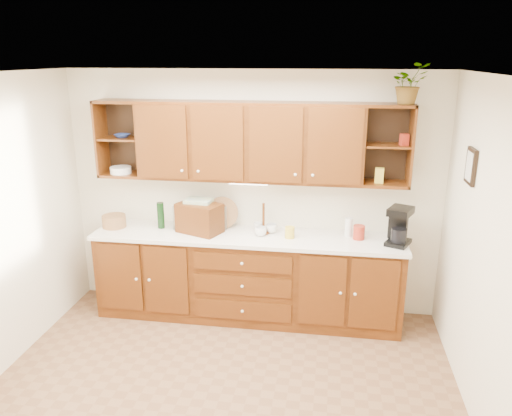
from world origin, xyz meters
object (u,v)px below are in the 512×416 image
(microwave, at_px, (199,219))
(coffee_maker, at_px, (399,226))
(bread_box, at_px, (200,218))
(potted_plant, at_px, (409,83))

(microwave, height_order, coffee_maker, coffee_maker)
(bread_box, relative_size, potted_plant, 1.18)
(bread_box, bearing_deg, coffee_maker, 21.17)
(bread_box, bearing_deg, microwave, 133.25)
(bread_box, distance_m, potted_plant, 2.45)
(microwave, distance_m, bread_box, 0.06)
(potted_plant, bearing_deg, bread_box, -177.11)
(coffee_maker, height_order, potted_plant, potted_plant)
(microwave, distance_m, coffee_maker, 2.05)
(microwave, bearing_deg, bread_box, -43.94)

